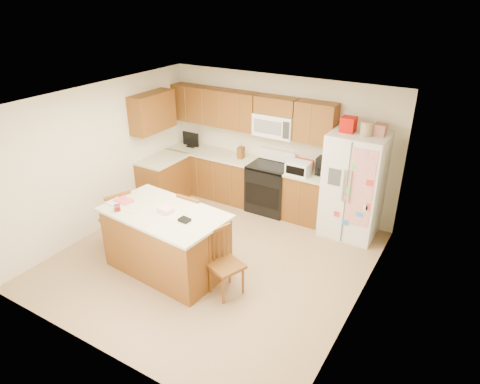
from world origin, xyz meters
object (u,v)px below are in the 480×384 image
Objects in this scene: stove at (270,187)px; windsor_chair_back at (196,224)px; refrigerator at (354,184)px; island at (166,241)px; windsor_chair_right at (225,264)px; windsor_chair_left at (118,221)px.

stove reaches higher than windsor_chair_back.
refrigerator is at bearing -2.30° from stove.
stove is 2.54m from island.
windsor_chair_back is (-1.94, -1.81, -0.44)m from refrigerator.
windsor_chair_right is at bearing -111.44° from refrigerator.
island reaches higher than windsor_chair_right.
windsor_chair_left is (-3.07, -2.38, -0.43)m from refrigerator.
stove reaches higher than windsor_chair_left.
island is 1.82× the size of windsor_chair_left.
windsor_chair_back is at bearing 146.36° from windsor_chair_right.
island reaches higher than windsor_chair_left.
windsor_chair_right is (0.97, -0.65, -0.02)m from windsor_chair_back.
refrigerator reaches higher than island.
island is at bearing -3.23° from windsor_chair_left.
refrigerator is 2.69m from windsor_chair_back.
stove reaches higher than windsor_chair_right.
island is (-0.44, -2.50, 0.02)m from stove.
refrigerator reaches higher than windsor_chair_back.
windsor_chair_left is at bearing -121.53° from stove.
windsor_chair_right is (0.61, -2.52, -0.01)m from stove.
windsor_chair_left is (-1.50, -2.44, 0.01)m from stove.
island is at bearing 178.88° from windsor_chair_right.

